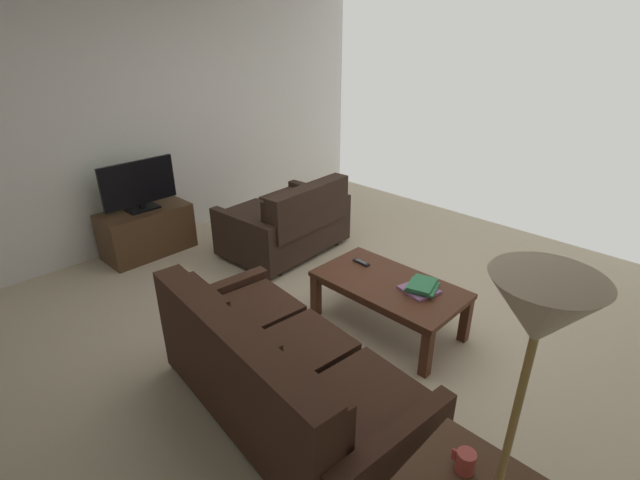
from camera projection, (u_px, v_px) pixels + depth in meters
ground_plane at (355, 317)px, 3.96m from camera, size 5.57×5.65×0.01m
wall_right at (169, 111)px, 5.11m from camera, size 0.12×5.65×2.83m
sofa_main at (278, 375)px, 2.77m from camera, size 1.90×1.03×0.86m
loveseat_near at (288, 222)px, 4.96m from camera, size 0.99×1.34×0.83m
coffee_table at (389, 289)px, 3.67m from camera, size 1.19×0.65×0.43m
floor_lamp at (533, 345)px, 1.41m from camera, size 0.34×0.34×1.63m
tv_stand at (147, 231)px, 4.97m from camera, size 0.49×0.93×0.51m
flat_tv at (139, 185)px, 4.75m from camera, size 0.21×0.80×0.53m
coffee_mug at (465, 462)px, 1.90m from camera, size 0.10×0.08×0.10m
book_stack at (421, 287)px, 3.51m from camera, size 0.30×0.31×0.07m
tv_remote at (361, 262)px, 3.93m from camera, size 0.16×0.05×0.02m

